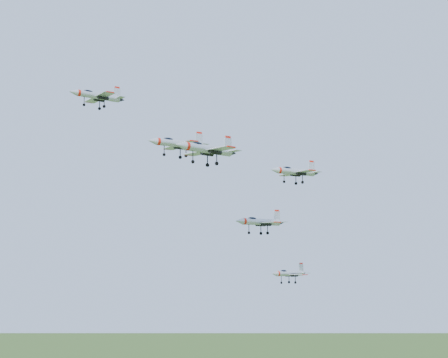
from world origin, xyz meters
TOP-DOWN VIEW (x-y plane):
  - jet_lead at (-21.91, 7.26)m, footprint 12.05×10.03m
  - jet_left_high at (-8.78, -2.60)m, footprint 13.08×10.80m
  - jet_right_high at (-9.31, -15.84)m, footprint 13.64×11.51m
  - jet_left_low at (16.33, 8.12)m, footprint 13.68×11.34m
  - jet_right_low at (11.69, -12.19)m, footprint 11.57×9.52m
  - jet_trail at (19.16, 1.01)m, footprint 10.44×8.76m

SIDE VIEW (x-z plane):
  - jet_trail at x=19.16m, z-range 115.65..118.45m
  - jet_left_low at x=16.33m, z-range 126.50..130.15m
  - jet_right_low at x=11.69m, z-range 135.34..138.44m
  - jet_right_high at x=-9.31m, z-range 137.15..140.82m
  - jet_left_high at x=-8.78m, z-range 140.39..143.88m
  - jet_lead at x=-21.91m, z-range 150.55..153.77m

